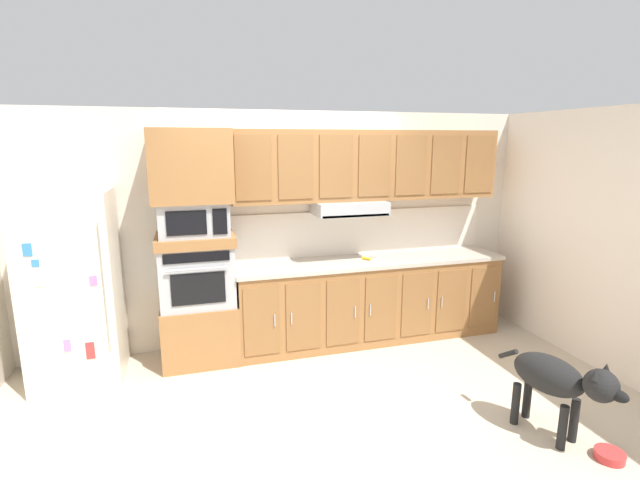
{
  "coord_description": "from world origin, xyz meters",
  "views": [
    {
      "loc": [
        -1.03,
        -3.81,
        2.18
      ],
      "look_at": [
        0.2,
        0.4,
        1.24
      ],
      "focal_mm": 25.97,
      "sensor_mm": 36.0,
      "label": 1
    }
  ],
  "objects_px": {
    "screwdriver": "(367,258)",
    "dog_food_bowl": "(610,455)",
    "refrigerator": "(73,288)",
    "dog": "(558,380)",
    "built_in_oven": "(197,274)",
    "microwave": "(194,218)"
  },
  "relations": [
    {
      "from": "microwave",
      "to": "dog_food_bowl",
      "type": "bearing_deg",
      "value": -41.69
    },
    {
      "from": "microwave",
      "to": "dog",
      "type": "height_order",
      "value": "microwave"
    },
    {
      "from": "refrigerator",
      "to": "dog",
      "type": "distance_m",
      "value": 4.12
    },
    {
      "from": "microwave",
      "to": "dog_food_bowl",
      "type": "xyz_separation_m",
      "value": [
        2.68,
        -2.39,
        -1.43
      ]
    },
    {
      "from": "dog",
      "to": "dog_food_bowl",
      "type": "height_order",
      "value": "dog"
    },
    {
      "from": "refrigerator",
      "to": "microwave",
      "type": "relative_size",
      "value": 2.73
    },
    {
      "from": "refrigerator",
      "to": "built_in_oven",
      "type": "distance_m",
      "value": 1.1
    },
    {
      "from": "dog",
      "to": "built_in_oven",
      "type": "bearing_deg",
      "value": -147.62
    },
    {
      "from": "refrigerator",
      "to": "built_in_oven",
      "type": "xyz_separation_m",
      "value": [
        1.09,
        0.07,
        0.02
      ]
    },
    {
      "from": "refrigerator",
      "to": "screwdriver",
      "type": "height_order",
      "value": "refrigerator"
    },
    {
      "from": "microwave",
      "to": "dog_food_bowl",
      "type": "distance_m",
      "value": 3.86
    },
    {
      "from": "screwdriver",
      "to": "dog",
      "type": "relative_size",
      "value": 0.18
    },
    {
      "from": "screwdriver",
      "to": "dog_food_bowl",
      "type": "bearing_deg",
      "value": -69.48
    },
    {
      "from": "refrigerator",
      "to": "dog",
      "type": "bearing_deg",
      "value": -29.22
    },
    {
      "from": "refrigerator",
      "to": "microwave",
      "type": "bearing_deg",
      "value": 3.54
    },
    {
      "from": "built_in_oven",
      "to": "dog",
      "type": "height_order",
      "value": "built_in_oven"
    },
    {
      "from": "refrigerator",
      "to": "microwave",
      "type": "xyz_separation_m",
      "value": [
        1.09,
        0.07,
        0.58
      ]
    },
    {
      "from": "microwave",
      "to": "dog",
      "type": "bearing_deg",
      "value": -39.81
    },
    {
      "from": "built_in_oven",
      "to": "dog_food_bowl",
      "type": "relative_size",
      "value": 3.5
    },
    {
      "from": "refrigerator",
      "to": "screwdriver",
      "type": "relative_size",
      "value": 10.45
    },
    {
      "from": "refrigerator",
      "to": "built_in_oven",
      "type": "bearing_deg",
      "value": 3.54
    },
    {
      "from": "dog_food_bowl",
      "to": "microwave",
      "type": "bearing_deg",
      "value": 138.31
    }
  ]
}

